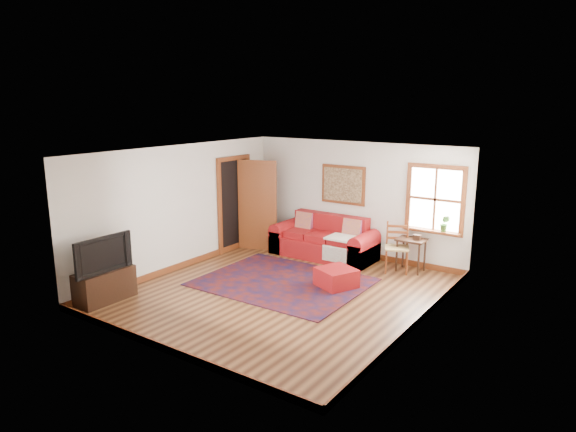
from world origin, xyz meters
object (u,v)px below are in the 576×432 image
Objects in this scene: ladder_back_chair at (397,245)px; media_cabinet at (105,285)px; red_leather_sofa at (325,243)px; side_table at (411,245)px; red_ottoman at (336,278)px.

ladder_back_chair is 5.53m from media_cabinet.
media_cabinet is (-1.76, -4.35, -0.02)m from red_leather_sofa.
red_leather_sofa is 1.95m from side_table.
media_cabinet is (-3.69, -4.45, -0.27)m from side_table.
ladder_back_chair is 0.99× the size of media_cabinet.
red_leather_sofa reaches higher than side_table.
red_leather_sofa is 4.69m from media_cabinet.
red_ottoman is 4.06m from media_cabinet.
red_ottoman is at bearing 43.94° from media_cabinet.
media_cabinet is at bearing -111.79° from red_ottoman.
red_ottoman is at bearing -115.30° from side_table.
media_cabinet is at bearing -128.65° from ladder_back_chair.
ladder_back_chair is at bearing 94.84° from red_ottoman.
side_table reaches higher than media_cabinet.
side_table is 0.68× the size of ladder_back_chair.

